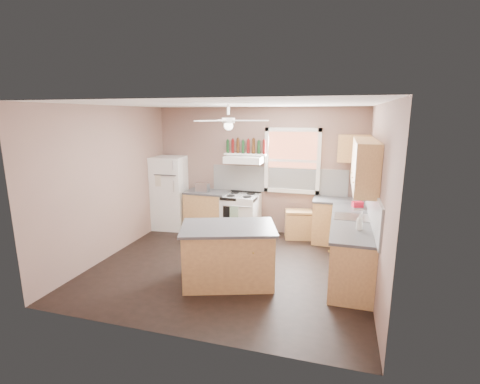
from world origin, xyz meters
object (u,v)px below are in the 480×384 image
(toaster, at_px, (203,188))
(island, at_px, (228,255))
(refrigerator, at_px, (170,193))
(cart, at_px, (298,226))
(stove, at_px, (241,214))

(toaster, bearing_deg, island, -55.35)
(refrigerator, height_order, island, refrigerator)
(toaster, bearing_deg, cart, 7.68)
(cart, relative_size, island, 0.40)
(refrigerator, distance_m, stove, 1.71)
(refrigerator, height_order, cart, refrigerator)
(stove, distance_m, island, 2.25)
(refrigerator, relative_size, stove, 1.90)
(stove, relative_size, cart, 1.60)
(stove, bearing_deg, cart, 6.12)
(cart, bearing_deg, toaster, 171.65)
(stove, xyz_separation_m, cart, (1.23, 0.06, -0.16))
(refrigerator, distance_m, island, 3.05)
(refrigerator, xyz_separation_m, stove, (1.67, 0.04, -0.39))
(refrigerator, relative_size, cart, 3.04)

